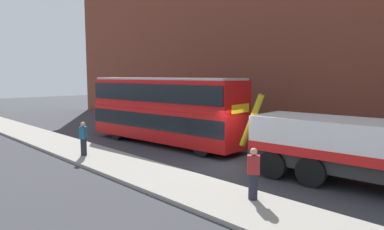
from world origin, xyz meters
The scene contains 6 objects.
ground_plane centered at (0.00, 0.00, 0.00)m, with size 120.00×120.00×0.00m, color #38383D.
near_kerb centered at (0.00, -4.20, 0.07)m, with size 60.00×2.80×0.15m, color gray.
building_facade centered at (0.00, 8.33, 8.07)m, with size 60.00×1.50×16.00m.
double_decker_bus centered at (-6.41, 0.60, 2.23)m, with size 11.18×3.44×4.06m.
pedestrian_onlooker centered at (-6.43, -4.67, 0.99)m, with size 0.45×0.47×1.71m.
pedestrian_bystander centered at (3.31, -3.64, 0.99)m, with size 0.48×0.45×1.71m.
Camera 1 is at (9.78, -12.68, 4.19)m, focal length 32.27 mm.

